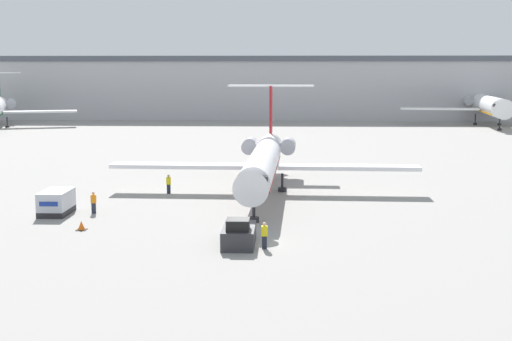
% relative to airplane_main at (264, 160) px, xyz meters
% --- Properties ---
extents(ground_plane, '(600.00, 600.00, 0.00)m').
position_rel_airplane_main_xyz_m(ground_plane, '(-0.46, -20.09, -3.10)').
color(ground_plane, gray).
extents(terminal_building, '(180.00, 16.80, 14.26)m').
position_rel_airplane_main_xyz_m(terminal_building, '(-0.46, 99.91, 4.06)').
color(terminal_building, '#B2B2B7').
rests_on(terminal_building, ground).
extents(airplane_main, '(28.82, 30.76, 9.70)m').
position_rel_airplane_main_xyz_m(airplane_main, '(0.00, 0.00, 0.00)').
color(airplane_main, white).
rests_on(airplane_main, ground).
extents(pushback_tug, '(2.10, 4.35, 1.93)m').
position_rel_airplane_main_xyz_m(pushback_tug, '(-1.04, -20.05, -2.38)').
color(pushback_tug, '#2D2D33').
rests_on(pushback_tug, ground).
extents(luggage_cart, '(2.06, 3.78, 1.90)m').
position_rel_airplane_main_xyz_m(luggage_cart, '(-16.21, -10.60, -2.15)').
color(luggage_cart, '#232326').
rests_on(luggage_cart, ground).
extents(worker_near_tug, '(0.40, 0.24, 1.74)m').
position_rel_airplane_main_xyz_m(worker_near_tug, '(0.66, -20.97, -2.19)').
color(worker_near_tug, '#232838').
rests_on(worker_near_tug, ground).
extents(worker_by_wing, '(0.40, 0.25, 1.79)m').
position_rel_airplane_main_xyz_m(worker_by_wing, '(-8.79, -0.95, -2.16)').
color(worker_by_wing, '#232838').
rests_on(worker_by_wing, ground).
extents(worker_on_apron, '(0.40, 0.25, 1.76)m').
position_rel_airplane_main_xyz_m(worker_on_apron, '(-13.32, -10.24, -2.18)').
color(worker_on_apron, '#232838').
rests_on(worker_on_apron, ground).
extents(traffic_cone_left, '(0.72, 0.72, 0.66)m').
position_rel_airplane_main_xyz_m(traffic_cone_left, '(-12.64, -16.13, -2.79)').
color(traffic_cone_left, black).
rests_on(traffic_cone_left, ground).
extents(airplane_parked_far_right, '(35.31, 31.74, 11.07)m').
position_rel_airplane_main_xyz_m(airplane_parked_far_right, '(43.32, 80.97, 1.00)').
color(airplane_parked_far_right, white).
rests_on(airplane_parked_far_right, ground).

